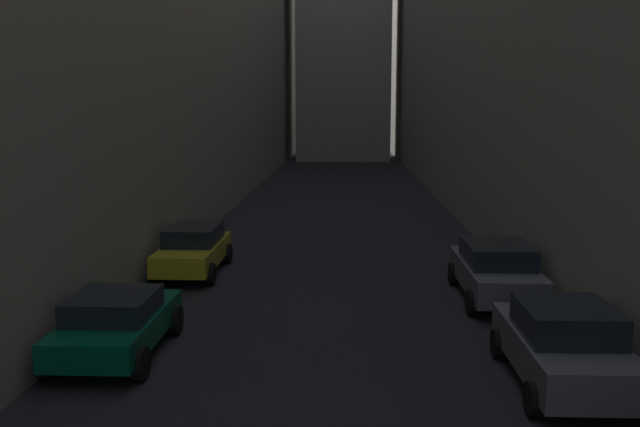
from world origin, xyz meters
name	(u,v)px	position (x,y,z in m)	size (l,w,h in m)	color
ground_plane	(341,191)	(0.00, 48.00, 0.00)	(264.00, 264.00, 0.00)	black
parked_car_left_third	(116,322)	(-4.40, 19.08, 0.72)	(1.99, 3.95, 1.36)	#05472D
parked_car_left_far	(193,248)	(-4.40, 26.30, 0.79)	(1.88, 4.27, 1.48)	#A59919
parked_car_right_third	(564,345)	(4.40, 17.87, 0.79)	(1.98, 4.03, 1.57)	#4C4C51
parked_car_right_far	(496,270)	(4.40, 23.68, 0.82)	(2.02, 4.44, 1.56)	#4C4C51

